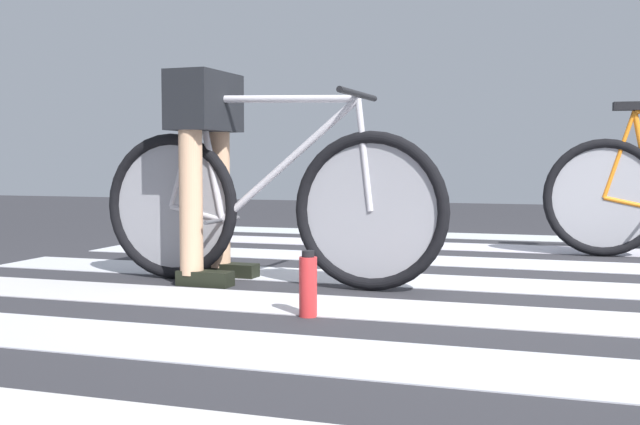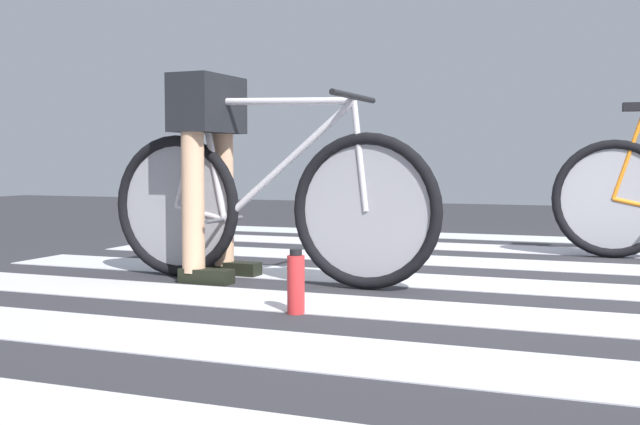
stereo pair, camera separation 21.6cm
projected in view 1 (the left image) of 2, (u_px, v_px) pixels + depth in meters
ground at (488, 289)px, 3.53m from camera, size 18.00×14.00×0.02m
crosswalk_markings at (490, 284)px, 3.62m from camera, size 5.46×5.02×0.00m
bicycle_1_of_2 at (265, 203)px, 3.60m from camera, size 1.74×0.52×0.93m
cyclist_1_of_2 at (206, 147)px, 3.69m from camera, size 0.33×0.42×1.00m
water_bottle at (308, 285)px, 2.86m from camera, size 0.07×0.07×0.25m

